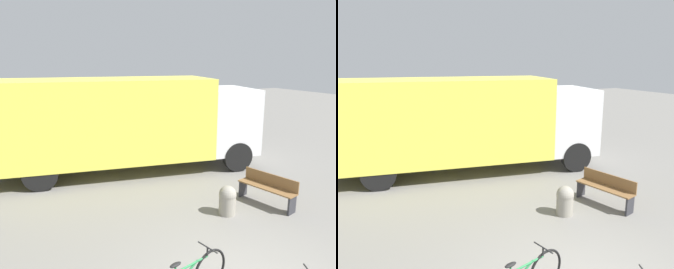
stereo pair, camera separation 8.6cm
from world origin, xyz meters
The scene contains 3 objects.
delivery_truck centered at (0.38, 7.09, 1.84)m, with size 9.53×4.18×3.27m.
park_bench centered at (2.92, 2.71, 0.48)m, with size 0.78×1.69×0.84m.
bollard_near_bench centered at (1.55, 2.70, 0.40)m, with size 0.45×0.45×0.77m.
Camera 2 is at (-3.25, -3.61, 3.94)m, focal length 35.00 mm.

